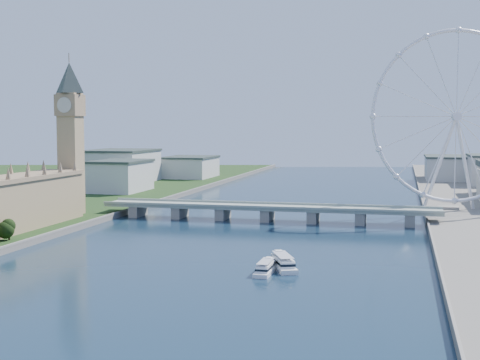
% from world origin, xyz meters
% --- Properties ---
extents(big_ben, '(20.02, 20.02, 110.00)m').
position_xyz_m(big_ben, '(-128.00, 278.00, 66.57)').
color(big_ben, tan).
rests_on(big_ben, ground).
extents(westminster_bridge, '(220.00, 22.00, 9.50)m').
position_xyz_m(westminster_bridge, '(0.00, 300.00, 6.63)').
color(westminster_bridge, gray).
rests_on(westminster_bridge, ground).
extents(london_eye, '(113.60, 39.12, 124.30)m').
position_xyz_m(london_eye, '(119.98, 355.08, 67.52)').
color(london_eye, silver).
rests_on(london_eye, ground).
extents(city_skyline, '(505.00, 280.00, 32.00)m').
position_xyz_m(city_skyline, '(39.22, 560.08, 16.96)').
color(city_skyline, beige).
rests_on(city_skyline, ground).
extents(tour_boat_near, '(18.65, 30.64, 6.63)m').
position_xyz_m(tour_boat_near, '(35.37, 157.69, 0.00)').
color(tour_boat_near, white).
rests_on(tour_boat_near, ground).
extents(tour_boat_far, '(6.67, 25.71, 5.63)m').
position_xyz_m(tour_boat_far, '(29.89, 147.28, 0.00)').
color(tour_boat_far, silver).
rests_on(tour_boat_far, ground).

